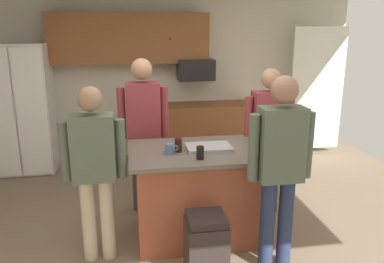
# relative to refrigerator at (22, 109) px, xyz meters

# --- Properties ---
(floor) EXTENTS (7.04, 7.04, 0.00)m
(floor) POSITION_rel_refrigerator_xyz_m (2.00, -2.38, -0.94)
(floor) COLOR #7F6B56
(floor) RESTS_ON ground
(back_wall) EXTENTS (6.40, 0.10, 2.60)m
(back_wall) POSITION_rel_refrigerator_xyz_m (2.00, 0.42, 0.36)
(back_wall) COLOR beige
(back_wall) RESTS_ON ground
(french_door_window_panel) EXTENTS (0.90, 0.06, 2.00)m
(french_door_window_panel) POSITION_rel_refrigerator_xyz_m (4.60, 0.02, 0.16)
(french_door_window_panel) COLOR white
(french_door_window_panel) RESTS_ON ground
(cabinet_run_upper) EXTENTS (2.40, 0.38, 0.75)m
(cabinet_run_upper) POSITION_rel_refrigerator_xyz_m (1.60, 0.22, 0.98)
(cabinet_run_upper) COLOR brown
(cabinet_run_lower) EXTENTS (1.80, 0.63, 0.90)m
(cabinet_run_lower) POSITION_rel_refrigerator_xyz_m (2.60, 0.10, -0.49)
(cabinet_run_lower) COLOR brown
(cabinet_run_lower) RESTS_ON ground
(refrigerator) EXTENTS (0.85, 0.76, 1.88)m
(refrigerator) POSITION_rel_refrigerator_xyz_m (0.00, 0.00, 0.00)
(refrigerator) COLOR white
(refrigerator) RESTS_ON ground
(microwave_over_range) EXTENTS (0.56, 0.40, 0.32)m
(microwave_over_range) POSITION_rel_refrigerator_xyz_m (2.60, 0.12, 0.51)
(microwave_over_range) COLOR black
(kitchen_island) EXTENTS (1.35, 0.92, 0.94)m
(kitchen_island) POSITION_rel_refrigerator_xyz_m (2.19, -2.32, -0.46)
(kitchen_island) COLOR #9E4C33
(kitchen_island) RESTS_ON ground
(person_elder_center) EXTENTS (0.57, 0.22, 1.69)m
(person_elder_center) POSITION_rel_refrigerator_xyz_m (3.08, -1.92, 0.03)
(person_elder_center) COLOR #383842
(person_elder_center) RESTS_ON ground
(person_guest_left) EXTENTS (0.57, 0.23, 1.75)m
(person_guest_left) POSITION_rel_refrigerator_xyz_m (2.80, -2.98, 0.08)
(person_guest_left) COLOR #232D4C
(person_guest_left) RESTS_ON ground
(person_guest_by_door) EXTENTS (0.57, 0.22, 1.64)m
(person_guest_by_door) POSITION_rel_refrigerator_xyz_m (1.22, -2.58, 0.00)
(person_guest_by_door) COLOR tan
(person_guest_by_door) RESTS_ON ground
(person_guest_right) EXTENTS (0.57, 0.24, 1.79)m
(person_guest_right) POSITION_rel_refrigerator_xyz_m (1.70, -1.62, 0.10)
(person_guest_right) COLOR #383842
(person_guest_right) RESTS_ON ground
(tumbler_amber) EXTENTS (0.07, 0.07, 0.12)m
(tumbler_amber) POSITION_rel_refrigerator_xyz_m (2.18, -2.60, 0.06)
(tumbler_amber) COLOR black
(tumbler_amber) RESTS_ON kitchen_island
(mug_ceramic_white) EXTENTS (0.13, 0.08, 0.10)m
(mug_ceramic_white) POSITION_rel_refrigerator_xyz_m (1.92, -2.41, 0.06)
(mug_ceramic_white) COLOR #4C6B99
(mug_ceramic_white) RESTS_ON kitchen_island
(glass_short_whisky) EXTENTS (0.07, 0.07, 0.13)m
(glass_short_whisky) POSITION_rel_refrigerator_xyz_m (2.01, -2.35, 0.07)
(glass_short_whisky) COLOR black
(glass_short_whisky) RESTS_ON kitchen_island
(serving_tray) EXTENTS (0.44, 0.30, 0.04)m
(serving_tray) POSITION_rel_refrigerator_xyz_m (2.31, -2.34, 0.02)
(serving_tray) COLOR #B7B7BC
(serving_tray) RESTS_ON kitchen_island
(trash_bin) EXTENTS (0.34, 0.34, 0.61)m
(trash_bin) POSITION_rel_refrigerator_xyz_m (2.15, -3.06, -0.64)
(trash_bin) COLOR black
(trash_bin) RESTS_ON ground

